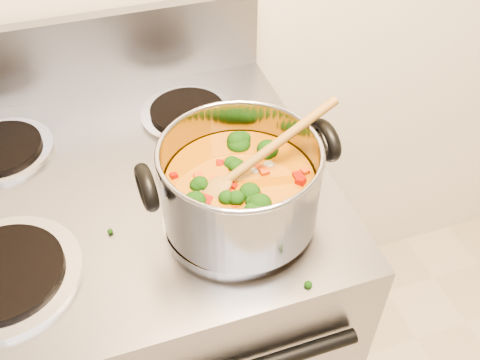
# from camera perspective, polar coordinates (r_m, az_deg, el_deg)

# --- Properties ---
(electric_range) EXTENTS (0.74, 0.67, 1.08)m
(electric_range) POSITION_cam_1_polar(r_m,az_deg,el_deg) (1.29, -10.27, -14.83)
(electric_range) COLOR gray
(electric_range) RESTS_ON ground
(stockpot) EXTENTS (0.30, 0.24, 0.15)m
(stockpot) POSITION_cam_1_polar(r_m,az_deg,el_deg) (0.80, 0.01, -0.62)
(stockpot) COLOR gray
(stockpot) RESTS_ON electric_range
(wooden_spoon) EXTENTS (0.25, 0.08, 0.11)m
(wooden_spoon) POSITION_cam_1_polar(r_m,az_deg,el_deg) (0.78, 0.62, 1.44)
(wooden_spoon) COLOR brown
(wooden_spoon) RESTS_ON stockpot
(cooktop_crumbs) EXTENTS (0.18, 0.19, 0.01)m
(cooktop_crumbs) POSITION_cam_1_polar(r_m,az_deg,el_deg) (0.78, -5.65, -10.78)
(cooktop_crumbs) COLOR black
(cooktop_crumbs) RESTS_ON electric_range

